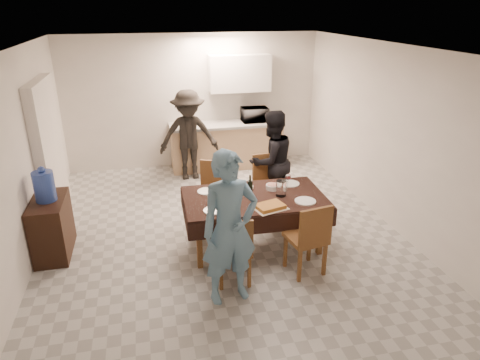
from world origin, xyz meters
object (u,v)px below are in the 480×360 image
object	(u,v)px
person_near	(230,229)
dining_table	(254,199)
wine_bottle	(250,185)
microwave	(255,115)
console	(52,227)
person_kitchen	(189,135)
savoury_tart	(270,206)
water_jug	(44,186)
water_pitcher	(281,188)
person_far	(271,161)

from	to	relation	value
person_near	dining_table	bearing A→B (deg)	51.92
wine_bottle	microwave	bearing A→B (deg)	74.16
console	person_kitchen	distance (m)	3.12
wine_bottle	savoury_tart	distance (m)	0.47
microwave	wine_bottle	bearing A→B (deg)	74.16
console	person_kitchen	bearing A→B (deg)	47.60
savoury_tart	person_near	bearing A→B (deg)	-134.13
savoury_tart	person_near	world-z (taller)	person_near
water_jug	wine_bottle	bearing A→B (deg)	-7.38
dining_table	console	size ratio (longest dim) A/B	2.26
water_pitcher	savoury_tart	size ratio (longest dim) A/B	0.52
dining_table	person_far	size ratio (longest dim) A/B	1.17
dining_table	savoury_tart	world-z (taller)	savoury_tart
water_pitcher	wine_bottle	bearing A→B (deg)	165.96
person_far	microwave	bearing A→B (deg)	-118.05
dining_table	microwave	xyz separation A→B (m)	(0.82, 3.11, 0.36)
water_pitcher	person_near	size ratio (longest dim) A/B	0.12
wine_bottle	person_kitchen	world-z (taller)	person_kitchen
console	microwave	xyz separation A→B (m)	(3.46, 2.73, 0.67)
console	person_far	size ratio (longest dim) A/B	0.52
water_jug	water_pitcher	bearing A→B (deg)	-8.29
dining_table	person_far	xyz separation A→B (m)	(0.55, 1.05, 0.12)
water_pitcher	person_kitchen	xyz separation A→B (m)	(-0.91, 2.71, 0.01)
dining_table	microwave	world-z (taller)	microwave
water_jug	microwave	bearing A→B (deg)	38.26
console	person_far	xyz separation A→B (m)	(3.19, 0.66, 0.42)
person_kitchen	person_near	bearing A→B (deg)	-89.83
person_kitchen	dining_table	bearing A→B (deg)	-78.11
water_jug	dining_table	bearing A→B (deg)	-8.31
person_far	person_near	bearing A→B (deg)	41.73
water_jug	wine_bottle	size ratio (longest dim) A/B	1.33
console	person_near	distance (m)	2.58
person_near	person_far	distance (m)	2.37
wine_bottle	person_near	distance (m)	1.21
water_jug	microwave	world-z (taller)	microwave
water_jug	person_far	xyz separation A→B (m)	(3.19, 0.66, -0.16)
person_near	savoury_tart	bearing A→B (deg)	35.43
savoury_tart	microwave	world-z (taller)	microwave
water_jug	savoury_tart	distance (m)	2.85
savoury_tart	person_kitchen	xyz separation A→B (m)	(-0.66, 3.04, 0.09)
dining_table	person_near	xyz separation A→B (m)	(-0.55, -1.05, 0.18)
water_jug	person_kitchen	size ratio (longest dim) A/B	0.23
water_jug	water_pitcher	xyz separation A→B (m)	(2.99, -0.44, -0.13)
water_jug	person_far	world-z (taller)	person_far
wine_bottle	person_near	world-z (taller)	person_near
console	person_near	size ratio (longest dim) A/B	0.48
water_pitcher	water_jug	bearing A→B (deg)	171.71
microwave	person_kitchen	bearing A→B (deg)	18.06
person_kitchen	wine_bottle	bearing A→B (deg)	-78.94
microwave	person_kitchen	world-z (taller)	person_kitchen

